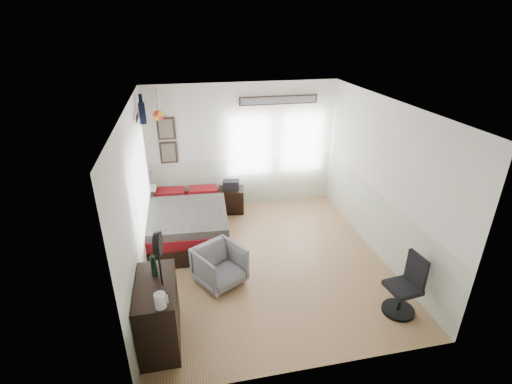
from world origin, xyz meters
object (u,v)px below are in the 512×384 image
task_chair (405,290)px  nightstand (232,200)px  dresser (158,313)px  armchair (220,266)px  bed (187,222)px

task_chair → nightstand: bearing=111.9°
dresser → armchair: dresser is taller
dresser → task_chair: (3.37, -0.16, -0.08)m
bed → dresser: 2.54m
bed → task_chair: (2.93, -2.65, 0.06)m
armchair → nightstand: 2.43m
task_chair → dresser: bearing=170.5°
dresser → bed: bearing=80.0°
task_chair → bed: bearing=131.0°
armchair → task_chair: (2.48, -1.17, 0.06)m
bed → task_chair: size_ratio=2.30×
dresser → armchair: (0.89, 1.01, -0.14)m
nightstand → dresser: bearing=-103.0°
bed → armchair: 1.55m
armchair → dresser: bearing=-161.2°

